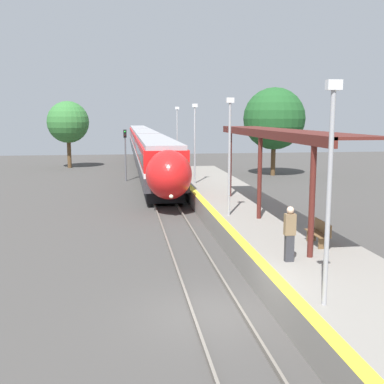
{
  "coord_description": "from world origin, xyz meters",
  "views": [
    {
      "loc": [
        -2.57,
        -13.08,
        5.71
      ],
      "look_at": [
        0.55,
        9.0,
        2.18
      ],
      "focal_mm": 45.0,
      "sensor_mm": 36.0,
      "label": 1
    }
  ],
  "objects_px": {
    "railway_signal": "(125,150)",
    "lamppost_mid": "(229,149)",
    "platform_bench": "(319,232)",
    "lamppost_far": "(195,138)",
    "train": "(145,145)",
    "person_waiting": "(290,233)",
    "lamppost_near": "(330,180)",
    "lamppost_farthest": "(177,133)"
  },
  "relations": [
    {
      "from": "train",
      "to": "lamppost_near",
      "type": "xyz_separation_m",
      "value": [
        2.35,
        -48.55,
        1.92
      ]
    },
    {
      "from": "railway_signal",
      "to": "lamppost_far",
      "type": "height_order",
      "value": "lamppost_far"
    },
    {
      "from": "lamppost_mid",
      "to": "lamppost_far",
      "type": "height_order",
      "value": "same"
    },
    {
      "from": "person_waiting",
      "to": "lamppost_farthest",
      "type": "bearing_deg",
      "value": 90.68
    },
    {
      "from": "lamppost_near",
      "to": "train",
      "type": "bearing_deg",
      "value": 92.77
    },
    {
      "from": "platform_bench",
      "to": "lamppost_farthest",
      "type": "relative_size",
      "value": 0.27
    },
    {
      "from": "train",
      "to": "lamppost_farthest",
      "type": "bearing_deg",
      "value": -81.07
    },
    {
      "from": "lamppost_mid",
      "to": "lamppost_far",
      "type": "xyz_separation_m",
      "value": [
        0.0,
        11.21,
        0.0
      ]
    },
    {
      "from": "train",
      "to": "lamppost_farthest",
      "type": "relative_size",
      "value": 12.02
    },
    {
      "from": "train",
      "to": "lamppost_far",
      "type": "distance_m",
      "value": 26.31
    },
    {
      "from": "platform_bench",
      "to": "lamppost_farthest",
      "type": "distance_m",
      "value": 28.36
    },
    {
      "from": "train",
      "to": "platform_bench",
      "type": "distance_m",
      "value": 43.32
    },
    {
      "from": "train",
      "to": "lamppost_farthest",
      "type": "height_order",
      "value": "lamppost_farthest"
    },
    {
      "from": "train",
      "to": "lamppost_far",
      "type": "relative_size",
      "value": 12.02
    },
    {
      "from": "platform_bench",
      "to": "lamppost_far",
      "type": "height_order",
      "value": "lamppost_far"
    },
    {
      "from": "platform_bench",
      "to": "railway_signal",
      "type": "bearing_deg",
      "value": 104.79
    },
    {
      "from": "platform_bench",
      "to": "lamppost_far",
      "type": "relative_size",
      "value": 0.27
    },
    {
      "from": "platform_bench",
      "to": "lamppost_mid",
      "type": "height_order",
      "value": "lamppost_mid"
    },
    {
      "from": "lamppost_farthest",
      "to": "train",
      "type": "bearing_deg",
      "value": 98.93
    },
    {
      "from": "lamppost_farthest",
      "to": "lamppost_mid",
      "type": "bearing_deg",
      "value": -90.0
    },
    {
      "from": "lamppost_near",
      "to": "lamppost_farthest",
      "type": "xyz_separation_m",
      "value": [
        0.0,
        33.62,
        0.0
      ]
    },
    {
      "from": "train",
      "to": "lamppost_near",
      "type": "bearing_deg",
      "value": -87.23
    },
    {
      "from": "platform_bench",
      "to": "person_waiting",
      "type": "distance_m",
      "value": 2.6
    },
    {
      "from": "lamppost_mid",
      "to": "lamppost_farthest",
      "type": "xyz_separation_m",
      "value": [
        0.0,
        22.41,
        0.0
      ]
    },
    {
      "from": "railway_signal",
      "to": "lamppost_far",
      "type": "distance_m",
      "value": 10.67
    },
    {
      "from": "platform_bench",
      "to": "person_waiting",
      "type": "relative_size",
      "value": 0.81
    },
    {
      "from": "lamppost_far",
      "to": "lamppost_mid",
      "type": "bearing_deg",
      "value": -90.0
    },
    {
      "from": "platform_bench",
      "to": "lamppost_far",
      "type": "xyz_separation_m",
      "value": [
        -2.16,
        16.94,
        2.7
      ]
    },
    {
      "from": "train",
      "to": "railway_signal",
      "type": "height_order",
      "value": "railway_signal"
    },
    {
      "from": "railway_signal",
      "to": "lamppost_far",
      "type": "bearing_deg",
      "value": -62.99
    },
    {
      "from": "train",
      "to": "platform_bench",
      "type": "height_order",
      "value": "train"
    },
    {
      "from": "railway_signal",
      "to": "lamppost_mid",
      "type": "height_order",
      "value": "lamppost_mid"
    },
    {
      "from": "lamppost_far",
      "to": "railway_signal",
      "type": "bearing_deg",
      "value": 117.01
    },
    {
      "from": "lamppost_near",
      "to": "lamppost_mid",
      "type": "distance_m",
      "value": 11.21
    },
    {
      "from": "train",
      "to": "lamppost_mid",
      "type": "bearing_deg",
      "value": -86.41
    },
    {
      "from": "railway_signal",
      "to": "train",
      "type": "bearing_deg",
      "value": 81.63
    },
    {
      "from": "railway_signal",
      "to": "lamppost_farthest",
      "type": "xyz_separation_m",
      "value": [
        4.8,
        1.78,
        1.41
      ]
    },
    {
      "from": "train",
      "to": "lamppost_near",
      "type": "height_order",
      "value": "lamppost_near"
    },
    {
      "from": "platform_bench",
      "to": "lamppost_near",
      "type": "bearing_deg",
      "value": -111.5
    },
    {
      "from": "lamppost_far",
      "to": "train",
      "type": "bearing_deg",
      "value": 95.13
    },
    {
      "from": "railway_signal",
      "to": "lamppost_far",
      "type": "xyz_separation_m",
      "value": [
        4.8,
        -9.42,
        1.41
      ]
    },
    {
      "from": "train",
      "to": "person_waiting",
      "type": "relative_size",
      "value": 36.47
    }
  ]
}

